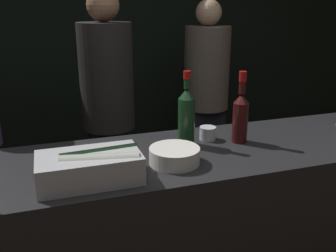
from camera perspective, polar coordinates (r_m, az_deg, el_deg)
name	(u,v)px	position (r m, az deg, el deg)	size (l,w,h in m)	color
wall_back_chalkboard	(95,25)	(3.62, -10.99, 14.82)	(6.40, 0.06, 2.80)	black
bar_counter	(170,247)	(1.88, 0.31, -17.93)	(2.54, 0.61, 0.96)	black
ice_bin_with_bottles	(92,166)	(1.41, -11.51, -5.96)	(0.38, 0.22, 0.12)	#B7BABF
bowl_white	(174,155)	(1.54, 1.00, -4.45)	(0.21, 0.21, 0.07)	silver
candle_votive	(208,133)	(1.82, 6.06, -1.09)	(0.08, 0.08, 0.06)	silver
red_wine_bottle_burgundy	(186,115)	(1.71, 2.84, 1.73)	(0.08, 0.08, 0.35)	#143319
red_wine_bottle_tall	(241,114)	(1.78, 10.99, 1.77)	(0.07, 0.07, 0.34)	#380F0F
person_in_hoodie	(206,89)	(3.22, 5.84, 5.66)	(0.38, 0.38, 1.63)	black
person_grey_polo	(108,103)	(2.60, -9.15, 3.44)	(0.36, 0.36, 1.69)	black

